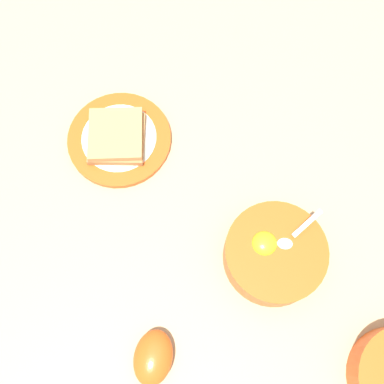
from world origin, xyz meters
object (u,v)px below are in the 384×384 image
Objects in this scene: toast_sandwich at (116,136)px; soup_spoon at (152,365)px; egg_bowl at (274,254)px; toast_plate at (119,139)px.

soup_spoon is (-0.09, 0.35, -0.01)m from toast_sandwich.
toast_plate is (0.26, -0.19, -0.02)m from egg_bowl.
toast_sandwich is 0.65× the size of soup_spoon.
toast_plate is at bearing -75.62° from soup_spoon.
toast_sandwich is at bearing 65.59° from toast_plate.
egg_bowl is 0.98× the size of soup_spoon.
soup_spoon is (-0.09, 0.36, 0.01)m from toast_plate.
egg_bowl is 0.32m from toast_sandwich.
toast_plate is at bearing -114.41° from toast_sandwich.
soup_spoon is at bearing 104.87° from toast_sandwich.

